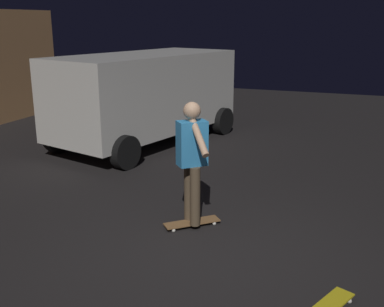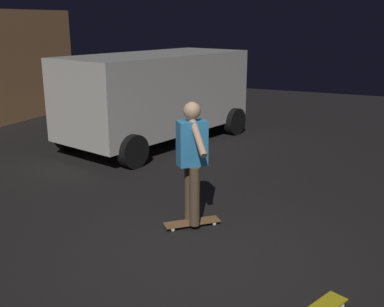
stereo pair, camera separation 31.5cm
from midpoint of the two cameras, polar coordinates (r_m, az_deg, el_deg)
The scene contains 4 objects.
ground_plane at distance 5.77m, azimuth 2.30°, elevation -12.40°, with size 28.00×28.00×0.00m, color black.
parked_van at distance 10.67m, azimuth -3.48°, elevation 7.49°, with size 4.93×3.19×2.03m.
skateboard_ridden at distance 6.48m, azimuth 1.41°, elevation -8.50°, with size 0.67×0.71×0.07m.
skater at distance 6.13m, azimuth 1.47°, elevation -0.13°, with size 0.78×0.73×1.67m.
Camera 2 is at (-4.66, -1.99, 2.75)m, focal length 43.40 mm.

